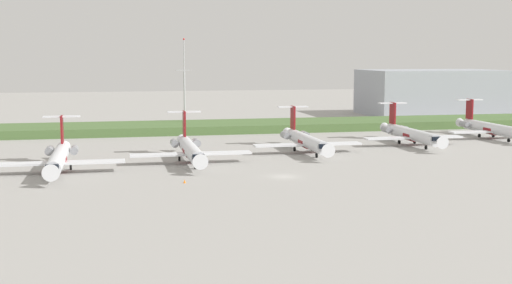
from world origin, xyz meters
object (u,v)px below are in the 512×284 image
Objects in this scene: regional_jet_sixth at (491,128)px; regional_jet_second at (59,158)px; regional_jet_fifth at (410,134)px; safety_cone_front_marker at (185,181)px; antenna_mast at (184,92)px; regional_jet_third at (190,149)px; regional_jet_fourth at (306,140)px.

regional_jet_second is at bearing -164.00° from regional_jet_sixth.
regional_jet_fifth is 56.36× the size of safety_cone_front_marker.
antenna_mast reaches higher than regional_jet_sixth.
regional_jet_third is 1.25× the size of antenna_mast.
antenna_mast is at bearing 85.05° from regional_jet_third.
regional_jet_fourth is 56.36× the size of safety_cone_front_marker.
regional_jet_fourth is (25.33, 8.65, 0.00)m from regional_jet_third.
regional_jet_sixth is at bearing 15.30° from regional_jet_fourth.
regional_jet_fifth is (52.02, 15.14, 0.00)m from regional_jet_third.
regional_jet_second is 25.50m from safety_cone_front_marker.
safety_cone_front_marker is (-55.31, -36.29, -2.26)m from regional_jet_fifth.
antenna_mast is (5.06, 58.36, 7.76)m from regional_jet_third.
safety_cone_front_marker is (-28.62, -29.79, -2.26)m from regional_jet_fourth.
antenna_mast is at bearing 153.50° from regional_jet_sixth.
regional_jet_second is 1.25× the size of antenna_mast.
antenna_mast is at bearing 65.92° from regional_jet_second.
regional_jet_third is (23.75, 6.11, 0.00)m from regional_jet_second.
antenna_mast is at bearing 112.18° from regional_jet_fourth.
regional_jet_sixth is (100.38, 28.79, 0.00)m from regional_jet_second.
regional_jet_second is 1.00× the size of regional_jet_third.
regional_jet_third is 59.10m from antenna_mast.
regional_jet_sixth is (51.30, 14.04, 0.00)m from regional_jet_fourth.
regional_jet_fifth is at bearing 13.68° from regional_jet_fourth.
regional_jet_second and regional_jet_third have the same top height.
regional_jet_third is at bearing -163.77° from regional_jet_fifth.
regional_jet_second is at bearing 143.69° from safety_cone_front_marker.
safety_cone_front_marker is at bearing -151.26° from regional_jet_sixth.
regional_jet_third is 56.36× the size of safety_cone_front_marker.
regional_jet_fourth is 54.25m from antenna_mast.
safety_cone_front_marker is at bearing -98.84° from regional_jet_third.
antenna_mast reaches higher than regional_jet_fourth.
regional_jet_second and regional_jet_fourth have the same top height.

